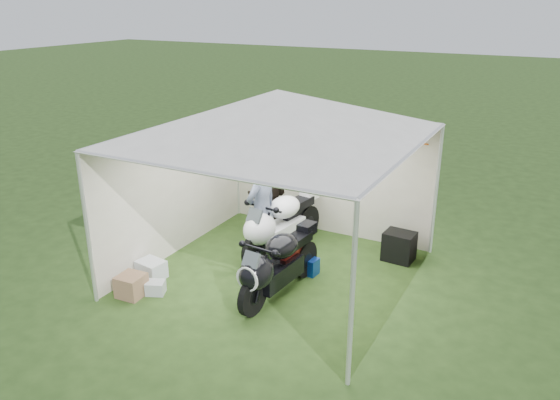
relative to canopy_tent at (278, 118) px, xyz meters
The scene contains 11 objects.
ground 2.58m from the canopy_tent, 89.22° to the right, with size 80.00×80.00×0.00m, color #253E16.
canopy_tent is the anchor object (origin of this frame).
motorcycle_white 2.11m from the canopy_tent, 117.95° to the left, with size 0.67×2.14×1.06m.
motorcycle_black 2.16m from the canopy_tent, 65.03° to the right, with size 0.56×2.00×0.98m.
paddock_stand 2.48m from the canopy_tent, 29.40° to the left, with size 0.37×0.23×0.28m, color blue.
person_dark_jacket 2.29m from the canopy_tent, 125.74° to the left, with size 0.77×0.60×1.59m, color black.
person_blue_jacket 1.74m from the canopy_tent, 147.93° to the left, with size 0.68×0.44×1.85m, color slate.
equipment_box 3.14m from the canopy_tent, 41.43° to the left, with size 0.51×0.41×0.51m, color black.
crate_0 3.18m from the canopy_tent, 148.33° to the right, with size 0.43×0.33×0.29m, color silver.
crate_1 3.35m from the canopy_tent, 134.32° to the right, with size 0.38×0.38×0.34m, color #896447.
crate_2 3.17m from the canopy_tent, 132.79° to the right, with size 0.27×0.23×0.20m, color #B2B7BA.
Camera 1 is at (3.76, -7.00, 4.24)m, focal length 35.00 mm.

